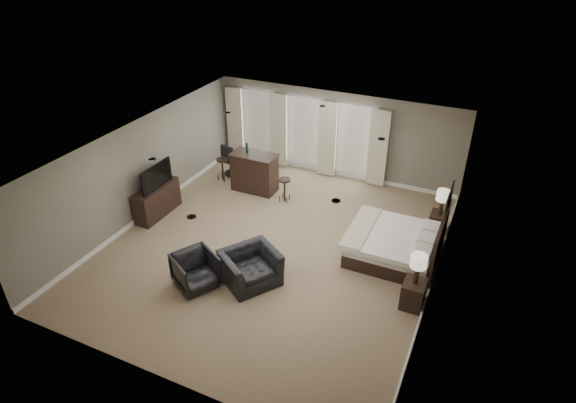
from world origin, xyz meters
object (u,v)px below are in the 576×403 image
at_px(bed, 390,233).
at_px(armchair_near, 250,263).
at_px(bar_stool_right, 285,190).
at_px(tv, 154,184).
at_px(nightstand_far, 438,223).
at_px(armchair_far, 196,269).
at_px(nightstand_near, 413,294).
at_px(bar_counter, 254,172).
at_px(lamp_near, 417,269).
at_px(dresser, 157,201).
at_px(desk_chair, 232,159).
at_px(bar_stool_left, 223,169).
at_px(lamp_far, 442,202).

distance_m(bed, armchair_near, 3.28).
height_order(bed, bar_stool_right, bed).
relative_size(tv, armchair_near, 0.98).
relative_size(nightstand_far, armchair_far, 0.64).
bearing_deg(nightstand_near, bar_counter, 150.48).
relative_size(nightstand_far, lamp_near, 0.83).
xyz_separation_m(armchair_far, bar_stool_right, (0.20, 4.05, -0.08)).
bearing_deg(armchair_far, bed, -22.18).
bearing_deg(tv, dresser, 0.00).
height_order(armchair_near, bar_counter, bar_counter).
bearing_deg(tv, bed, -82.73).
bearing_deg(desk_chair, nightstand_near, 158.29).
bearing_deg(bed, nightstand_far, 58.46).
relative_size(bar_counter, bar_stool_left, 1.85).
xyz_separation_m(dresser, bar_stool_left, (0.55, 2.40, -0.06)).
xyz_separation_m(lamp_near, desk_chair, (-6.31, 3.56, -0.41)).
bearing_deg(armchair_far, nightstand_far, -16.72).
height_order(nightstand_far, bar_stool_left, bar_stool_left).
height_order(nightstand_near, armchair_near, armchair_near).
relative_size(nightstand_near, bar_counter, 0.45).
bearing_deg(armchair_far, desk_chair, 51.09).
distance_m(nightstand_far, desk_chair, 6.35).
distance_m(bar_stool_right, desk_chair, 2.32).
xyz_separation_m(armchair_near, bar_stool_right, (-0.80, 3.45, -0.16)).
bearing_deg(lamp_far, desk_chair, 174.04).
bearing_deg(bar_stool_right, bar_counter, 168.13).
distance_m(nightstand_far, bar_stool_right, 4.16).
bearing_deg(bar_counter, tv, -126.98).
bearing_deg(tv, bar_stool_left, -12.88).
bearing_deg(desk_chair, bar_stool_left, 90.68).
height_order(lamp_far, bar_stool_right, lamp_far).
relative_size(bed, nightstand_far, 3.63).
relative_size(tv, bar_counter, 0.87).
relative_size(nightstand_far, armchair_near, 0.48).
xyz_separation_m(dresser, bar_stool_right, (2.77, 2.05, -0.07)).
height_order(tv, bar_stool_right, tv).
bearing_deg(bar_stool_left, nightstand_far, -1.64).
xyz_separation_m(nightstand_far, lamp_far, (0.00, 0.00, 0.60)).
bearing_deg(lamp_near, bed, 121.54).
height_order(armchair_far, desk_chair, desk_chair).
bearing_deg(lamp_near, armchair_near, -167.88).
xyz_separation_m(nightstand_far, desk_chair, (-6.31, 0.66, 0.23)).
relative_size(nightstand_near, bar_stool_left, 0.83).
xyz_separation_m(armchair_near, armchair_far, (-1.00, -0.60, -0.08)).
relative_size(armchair_far, bar_stool_left, 1.21).
xyz_separation_m(lamp_near, armchair_far, (-4.35, -1.32, -0.49)).
bearing_deg(lamp_near, lamp_far, 90.00).
distance_m(bar_counter, bar_stool_right, 1.10).
bearing_deg(armchair_near, bar_counter, 60.90).
xyz_separation_m(armchair_near, bar_counter, (-1.86, 3.67, 0.07)).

